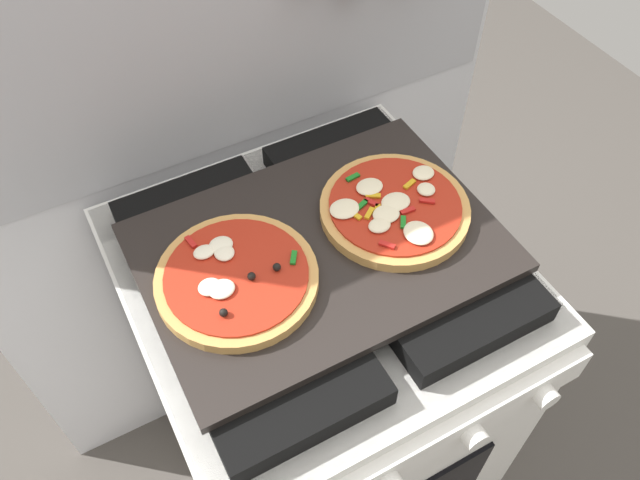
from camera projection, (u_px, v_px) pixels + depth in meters
name	position (u px, v px, depth m)	size (l,w,h in m)	color
ground_plane	(320.00, 462.00, 1.68)	(4.00, 4.00, 0.00)	#4C4742
kitchen_backsplash	(241.00, 168.00, 1.26)	(1.10, 0.09, 1.55)	silver
stove	(320.00, 385.00, 1.33)	(0.60, 0.64, 0.90)	white
baking_tray	(320.00, 247.00, 0.98)	(0.54, 0.38, 0.02)	black
pizza_left	(236.00, 278.00, 0.92)	(0.24, 0.24, 0.03)	tan
pizza_right	(394.00, 209.00, 1.00)	(0.24, 0.24, 0.03)	tan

